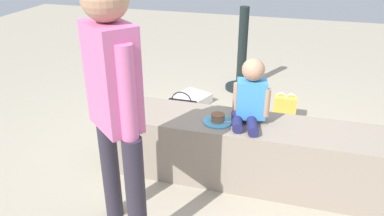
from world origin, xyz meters
TOP-DOWN VIEW (x-y plane):
  - ground_plane at (0.00, 0.00)m, footprint 12.00×12.00m
  - concrete_ledge at (0.00, 0.00)m, footprint 2.08×0.47m
  - child_seated at (0.06, 0.01)m, footprint 0.28×0.34m
  - adult_standing at (-0.59, -0.78)m, footprint 0.39×0.36m
  - cake_plate at (-0.15, -0.05)m, footprint 0.22×0.22m
  - gift_bag at (0.29, 1.11)m, footprint 0.22×0.12m
  - railing_post at (-0.27, 1.80)m, footprint 0.36×0.36m
  - water_bottle_near_gift at (0.78, 0.52)m, footprint 0.07×0.07m
  - party_cup_red at (0.21, 0.80)m, footprint 0.07×0.07m
  - cake_box_white at (-0.72, 1.23)m, footprint 0.42×0.42m
  - handbag_black_leather at (-0.70, 0.77)m, footprint 0.29×0.11m

SIDE VIEW (x-z plane):
  - ground_plane at x=0.00m, z-range 0.00..0.00m
  - party_cup_red at x=0.21m, z-range 0.00..0.09m
  - cake_box_white at x=-0.72m, z-range 0.00..0.10m
  - water_bottle_near_gift at x=0.78m, z-range -0.01..0.21m
  - handbag_black_leather at x=-0.70m, z-range -0.05..0.29m
  - gift_bag at x=0.29m, z-range -0.02..0.28m
  - concrete_ledge at x=0.00m, z-range 0.00..0.49m
  - railing_post at x=-0.27m, z-range -0.13..0.85m
  - cake_plate at x=-0.15m, z-range 0.48..0.54m
  - child_seated at x=0.06m, z-range 0.46..0.95m
  - adult_standing at x=-0.59m, z-range 0.16..1.77m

